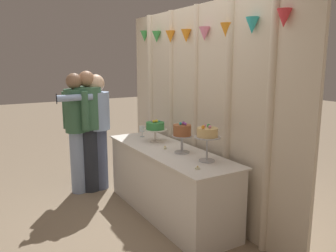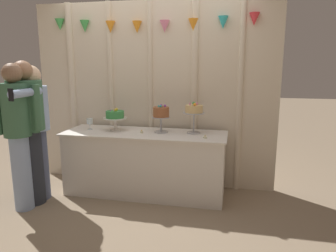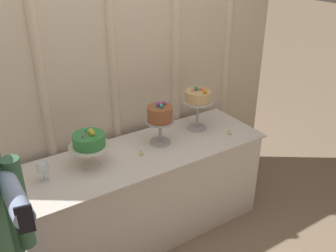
{
  "view_description": "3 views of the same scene",
  "coord_description": "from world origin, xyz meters",
  "px_view_note": "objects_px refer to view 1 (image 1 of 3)",
  "views": [
    {
      "loc": [
        3.25,
        -1.84,
        1.8
      ],
      "look_at": [
        0.08,
        0.04,
        1.08
      ],
      "focal_mm": 36.53,
      "sensor_mm": 36.0,
      "label": 1
    },
    {
      "loc": [
        1.06,
        -3.49,
        1.63
      ],
      "look_at": [
        0.28,
        0.19,
        0.86
      ],
      "focal_mm": 33.28,
      "sensor_mm": 36.0,
      "label": 2
    },
    {
      "loc": [
        -1.19,
        -2.1,
        2.27
      ],
      "look_at": [
        0.21,
        0.06,
        0.97
      ],
      "focal_mm": 40.48,
      "sensor_mm": 36.0,
      "label": 3
    }
  ],
  "objects_px": {
    "guest_man_pink_jacket": "(76,127)",
    "cake_display_center": "(182,132)",
    "cake_display_rightmost": "(207,135)",
    "cake_display_leftmost": "(155,127)",
    "wine_glass": "(142,129)",
    "guest_girl_blue_dress": "(97,127)",
    "tealight_far_left": "(165,148)",
    "cake_table": "(169,182)",
    "guest_man_dark_suit": "(88,127)",
    "tealight_near_left": "(197,168)"
  },
  "relations": [
    {
      "from": "tealight_near_left",
      "to": "guest_girl_blue_dress",
      "type": "relative_size",
      "value": 0.03
    },
    {
      "from": "cake_display_center",
      "to": "guest_girl_blue_dress",
      "type": "relative_size",
      "value": 0.22
    },
    {
      "from": "cake_table",
      "to": "guest_man_pink_jacket",
      "type": "bearing_deg",
      "value": -149.69
    },
    {
      "from": "cake_table",
      "to": "tealight_near_left",
      "type": "bearing_deg",
      "value": -10.16
    },
    {
      "from": "tealight_far_left",
      "to": "guest_girl_blue_dress",
      "type": "bearing_deg",
      "value": -161.79
    },
    {
      "from": "cake_display_rightmost",
      "to": "tealight_near_left",
      "type": "height_order",
      "value": "cake_display_rightmost"
    },
    {
      "from": "wine_glass",
      "to": "tealight_near_left",
      "type": "xyz_separation_m",
      "value": [
        1.49,
        -0.17,
        -0.1
      ]
    },
    {
      "from": "guest_man_pink_jacket",
      "to": "cake_display_rightmost",
      "type": "bearing_deg",
      "value": 23.98
    },
    {
      "from": "guest_man_pink_jacket",
      "to": "cake_display_center",
      "type": "bearing_deg",
      "value": 28.4
    },
    {
      "from": "cake_table",
      "to": "wine_glass",
      "type": "bearing_deg",
      "value": 177.7
    },
    {
      "from": "cake_display_rightmost",
      "to": "cake_table",
      "type": "bearing_deg",
      "value": -170.97
    },
    {
      "from": "tealight_far_left",
      "to": "guest_man_dark_suit",
      "type": "xyz_separation_m",
      "value": [
        -1.19,
        -0.51,
        0.09
      ]
    },
    {
      "from": "cake_table",
      "to": "guest_man_pink_jacket",
      "type": "height_order",
      "value": "guest_man_pink_jacket"
    },
    {
      "from": "cake_display_leftmost",
      "to": "tealight_far_left",
      "type": "relative_size",
      "value": 7.66
    },
    {
      "from": "tealight_far_left",
      "to": "guest_man_pink_jacket",
      "type": "height_order",
      "value": "guest_man_pink_jacket"
    },
    {
      "from": "guest_man_dark_suit",
      "to": "wine_glass",
      "type": "bearing_deg",
      "value": 50.35
    },
    {
      "from": "cake_display_rightmost",
      "to": "tealight_far_left",
      "type": "xyz_separation_m",
      "value": [
        -0.62,
        -0.13,
        -0.26
      ]
    },
    {
      "from": "cake_display_leftmost",
      "to": "wine_glass",
      "type": "height_order",
      "value": "cake_display_leftmost"
    },
    {
      "from": "guest_man_dark_suit",
      "to": "guest_man_pink_jacket",
      "type": "distance_m",
      "value": 0.17
    },
    {
      "from": "guest_girl_blue_dress",
      "to": "guest_man_dark_suit",
      "type": "height_order",
      "value": "guest_man_dark_suit"
    },
    {
      "from": "guest_girl_blue_dress",
      "to": "guest_man_pink_jacket",
      "type": "distance_m",
      "value": 0.29
    },
    {
      "from": "cake_table",
      "to": "guest_man_dark_suit",
      "type": "bearing_deg",
      "value": -155.77
    },
    {
      "from": "cake_table",
      "to": "cake_display_rightmost",
      "type": "distance_m",
      "value": 0.9
    },
    {
      "from": "cake_display_leftmost",
      "to": "guest_girl_blue_dress",
      "type": "height_order",
      "value": "guest_girl_blue_dress"
    },
    {
      "from": "cake_table",
      "to": "cake_display_leftmost",
      "type": "relative_size",
      "value": 6.81
    },
    {
      "from": "cake_display_rightmost",
      "to": "tealight_near_left",
      "type": "distance_m",
      "value": 0.39
    },
    {
      "from": "guest_man_pink_jacket",
      "to": "tealight_far_left",
      "type": "bearing_deg",
      "value": 29.68
    },
    {
      "from": "tealight_near_left",
      "to": "cake_table",
      "type": "bearing_deg",
      "value": 169.84
    },
    {
      "from": "wine_glass",
      "to": "cake_display_rightmost",
      "type": "bearing_deg",
      "value": 2.79
    },
    {
      "from": "cake_display_rightmost",
      "to": "cake_display_leftmost",
      "type": "bearing_deg",
      "value": -176.91
    },
    {
      "from": "cake_display_leftmost",
      "to": "tealight_near_left",
      "type": "relative_size",
      "value": 6.07
    },
    {
      "from": "cake_table",
      "to": "cake_display_rightmost",
      "type": "height_order",
      "value": "cake_display_rightmost"
    },
    {
      "from": "cake_display_leftmost",
      "to": "cake_display_rightmost",
      "type": "relative_size",
      "value": 0.77
    },
    {
      "from": "cake_table",
      "to": "guest_man_dark_suit",
      "type": "relative_size",
      "value": 1.21
    },
    {
      "from": "cake_display_leftmost",
      "to": "guest_girl_blue_dress",
      "type": "xyz_separation_m",
      "value": [
        -0.82,
        -0.47,
        -0.09
      ]
    },
    {
      "from": "cake_display_leftmost",
      "to": "guest_girl_blue_dress",
      "type": "relative_size",
      "value": 0.18
    },
    {
      "from": "cake_display_leftmost",
      "to": "guest_girl_blue_dress",
      "type": "distance_m",
      "value": 0.95
    },
    {
      "from": "cake_display_center",
      "to": "guest_man_dark_suit",
      "type": "xyz_separation_m",
      "value": [
        -1.41,
        -0.6,
        -0.13
      ]
    },
    {
      "from": "cake_table",
      "to": "tealight_far_left",
      "type": "distance_m",
      "value": 0.41
    },
    {
      "from": "wine_glass",
      "to": "guest_man_pink_jacket",
      "type": "distance_m",
      "value": 0.88
    },
    {
      "from": "cake_table",
      "to": "cake_display_center",
      "type": "distance_m",
      "value": 0.66
    },
    {
      "from": "cake_display_center",
      "to": "cake_display_rightmost",
      "type": "height_order",
      "value": "cake_display_rightmost"
    },
    {
      "from": "tealight_far_left",
      "to": "guest_man_dark_suit",
      "type": "bearing_deg",
      "value": -156.62
    },
    {
      "from": "cake_display_center",
      "to": "guest_man_dark_suit",
      "type": "relative_size",
      "value": 0.21
    },
    {
      "from": "tealight_near_left",
      "to": "guest_girl_blue_dress",
      "type": "height_order",
      "value": "guest_girl_blue_dress"
    },
    {
      "from": "cake_display_leftmost",
      "to": "guest_man_dark_suit",
      "type": "distance_m",
      "value": 1.01
    },
    {
      "from": "cake_display_leftmost",
      "to": "cake_display_center",
      "type": "height_order",
      "value": "cake_display_center"
    },
    {
      "from": "guest_man_dark_suit",
      "to": "guest_girl_blue_dress",
      "type": "bearing_deg",
      "value": 91.88
    },
    {
      "from": "cake_display_center",
      "to": "cake_display_leftmost",
      "type": "bearing_deg",
      "value": -178.79
    },
    {
      "from": "cake_table",
      "to": "cake_display_rightmost",
      "type": "relative_size",
      "value": 5.26
    }
  ]
}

